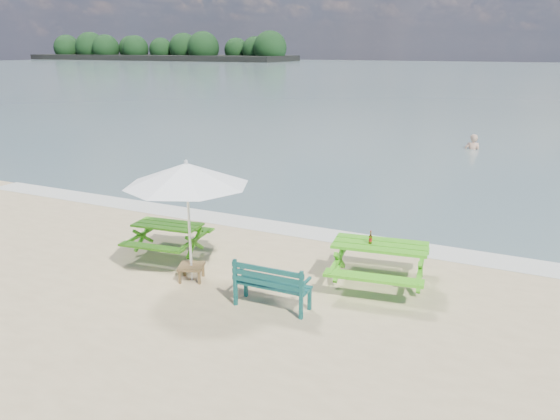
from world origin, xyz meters
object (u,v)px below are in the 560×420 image
at_px(picnic_table_left, 168,240).
at_px(park_bench, 272,294).
at_px(swimmer, 472,155).
at_px(patio_umbrella, 187,174).
at_px(beer_bottle, 370,239).
at_px(side_table, 192,272).
at_px(picnic_table_right, 379,265).

distance_m(picnic_table_left, park_bench, 3.39).
bearing_deg(swimmer, patio_umbrella, -100.26).
height_order(park_bench, beer_bottle, beer_bottle).
bearing_deg(beer_bottle, side_table, -157.88).
distance_m(park_bench, swimmer, 17.36).
relative_size(picnic_table_left, park_bench, 1.32).
distance_m(patio_umbrella, beer_bottle, 3.58).
height_order(patio_umbrella, beer_bottle, patio_umbrella).
bearing_deg(swimmer, park_bench, -93.83).
bearing_deg(picnic_table_left, side_table, -37.04).
bearing_deg(picnic_table_right, picnic_table_left, -174.68).
bearing_deg(beer_bottle, patio_umbrella, -157.88).
bearing_deg(picnic_table_left, picnic_table_right, 5.32).
relative_size(picnic_table_left, picnic_table_right, 0.82).
xyz_separation_m(park_bench, beer_bottle, (1.22, 1.62, 0.65)).
relative_size(picnic_table_left, beer_bottle, 7.07).
bearing_deg(patio_umbrella, beer_bottle, 22.12).
height_order(side_table, swimmer, swimmer).
bearing_deg(swimmer, beer_bottle, -89.79).
distance_m(picnic_table_right, patio_umbrella, 3.94).
height_order(beer_bottle, swimmer, beer_bottle).
distance_m(side_table, patio_umbrella, 1.93).
distance_m(picnic_table_left, picnic_table_right, 4.55).
bearing_deg(park_bench, beer_bottle, 53.03).
bearing_deg(park_bench, picnic_table_right, 50.71).
height_order(park_bench, patio_umbrella, patio_umbrella).
bearing_deg(park_bench, side_table, 169.70).
distance_m(picnic_table_right, side_table, 3.57).
height_order(side_table, patio_umbrella, patio_umbrella).
distance_m(side_table, beer_bottle, 3.46).
xyz_separation_m(picnic_table_left, picnic_table_right, (4.53, 0.42, 0.07)).
bearing_deg(park_bench, patio_umbrella, 169.70).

